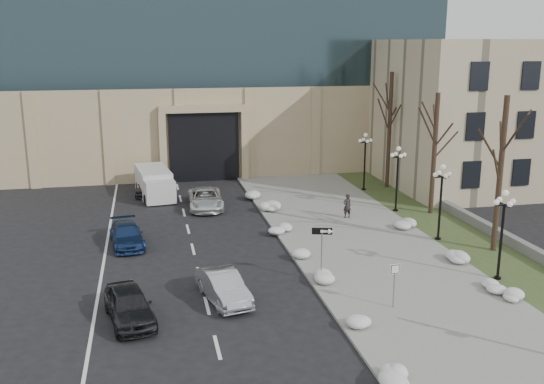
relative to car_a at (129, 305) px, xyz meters
The scene contains 33 objects.
ground 11.21m from the car_a, 27.22° to the right, with size 160.00×160.00×0.00m, color black.
sidewalk 16.13m from the car_a, 33.45° to the left, with size 9.00×40.00×0.12m, color gray.
curb 12.63m from the car_a, 44.80° to the left, with size 0.30×40.00×0.14m, color gray.
grass_strip 21.85m from the car_a, 24.01° to the left, with size 4.00×40.00×0.10m, color #344422.
stone_wall 24.50m from the car_a, 26.38° to the left, with size 0.50×30.00×0.70m, color slate.
classical_building 39.64m from the car_a, 35.59° to the left, with size 22.00×18.12×12.00m.
car_a is the anchor object (origin of this frame).
car_b 4.47m from the car_a, 16.92° to the left, with size 1.48×4.25×1.40m, color #A4A5AB.
car_c 10.38m from the car_a, 91.85° to the left, with size 1.80×4.41×1.28m, color navy.
car_d 18.46m from the car_a, 73.97° to the left, with size 2.38×5.15×1.43m, color silver.
car_e 22.78m from the car_a, 87.11° to the left, with size 1.64×4.07×1.39m, color #2B2A2F.
pedestrian 19.23m from the car_a, 42.10° to the left, with size 0.61×0.40×1.67m, color black.
box_truck 22.27m from the car_a, 86.01° to the left, with size 3.10×6.80×2.08m.
one_way_sign 10.03m from the car_a, 14.75° to the left, with size 1.06×0.45×2.86m.
keep_sign 11.78m from the car_a, ahead, with size 0.47×0.07×2.19m.
snow_clump_a 11.69m from the car_a, 38.45° to the right, with size 1.10×1.60×0.36m, color white.
snow_clump_b 9.89m from the car_a, 17.60° to the right, with size 1.10×1.60×0.36m, color white.
snow_clump_c 9.89m from the car_a, 14.09° to the left, with size 1.10×1.60×0.36m, color white.
snow_clump_d 11.06m from the car_a, 33.03° to the left, with size 1.10×1.60×0.36m, color white.
snow_clump_e 14.02m from the car_a, 49.20° to the left, with size 1.10×1.60×0.36m, color white.
snow_clump_f 18.42m from the car_a, 59.49° to the left, with size 1.10×1.60×0.36m, color white.
snow_clump_g 21.78m from the car_a, 65.20° to the left, with size 1.10×1.60×0.36m, color white.
snow_clump_h 17.77m from the car_a, ahead, with size 1.10×1.60×0.36m, color white.
snow_clump_i 17.96m from the car_a, 10.66° to the left, with size 1.10×1.60×0.36m, color white.
snow_clump_j 20.11m from the car_a, 30.34° to the left, with size 1.10×1.60×0.36m, color white.
snow_clump_k 17.12m from the car_a, ahead, with size 1.10×1.60×0.36m, color white.
lamppost_a 18.42m from the car_a, ahead, with size 1.18×1.18×4.76m.
lamppost_b 19.82m from the car_a, 22.03° to the left, with size 1.18×1.18×4.76m.
lamppost_c 23.05m from the car_a, 37.27° to the left, with size 1.18×1.18×4.76m.
lamppost_d 27.46m from the car_a, 48.17° to the left, with size 1.18×1.18×4.76m.
tree_near 21.63m from the car_a, 13.43° to the left, with size 3.20×3.20×9.00m.
tree_mid 24.63m from the car_a, 32.22° to the left, with size 3.20×3.20×8.50m.
tree_far 29.72m from the car_a, 45.61° to the left, with size 3.20×3.20×9.50m.
Camera 1 is at (-8.86, -19.86, 11.83)m, focal length 40.00 mm.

